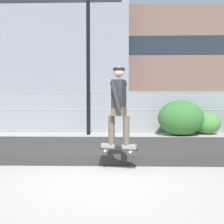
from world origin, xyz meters
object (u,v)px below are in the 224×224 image
Objects in this scene: skateboard at (119,149)px; skater at (119,103)px; parked_car_near at (63,111)px; shrub_left at (181,118)px; street_lamp at (88,38)px; shrub_center at (206,123)px.

skater is at bearing 63.43° from skateboard.
shrub_left is at bearing -38.58° from parked_car_near.
parked_car_near is (-2.00, 4.48, -3.23)m from street_lamp.
street_lamp is 1.47× the size of parked_car_near.
street_lamp reaches higher than skater.
skater is 6.49m from shrub_left.
parked_car_near is at bearing 141.42° from shrub_left.
shrub_center is (7.03, -4.15, -0.38)m from parked_car_near.
skater is at bearing -120.00° from shrub_center.
skater is at bearing -112.95° from shrub_left.
shrub_left is at bearing -2.47° from street_lamp.
skater is 6.81m from street_lamp.
skater reaches higher than parked_car_near.
street_lamp is 5.09m from shrub_left.
street_lamp is at bearing -176.18° from shrub_center.
skateboard is 6.46m from shrub_left.
shrub_left is at bearing 67.05° from skateboard.
street_lamp reaches higher than shrub_left.
street_lamp is 5.47× the size of shrub_center.
skateboard is 0.94m from skater.
skateboard is 0.50× the size of skater.
parked_car_near is at bearing 114.00° from street_lamp.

